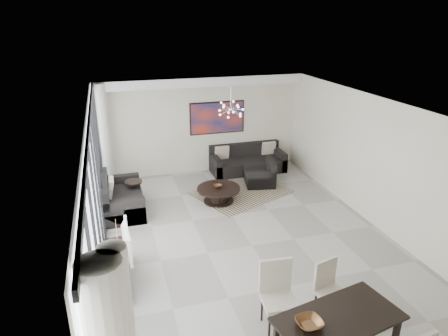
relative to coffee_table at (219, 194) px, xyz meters
name	(u,v)px	position (x,y,z in m)	size (l,w,h in m)	color
room_shell	(276,180)	(0.56, -2.24, 1.23)	(6.00, 9.00, 2.90)	#A8A39B
window_wall	(103,200)	(-2.76, -2.24, 1.25)	(0.37, 8.95, 2.90)	silver
soffit	(202,82)	(0.10, 2.06, 2.55)	(5.98, 0.40, 0.26)	white
painting	(217,118)	(0.60, 2.23, 1.43)	(1.68, 0.04, 0.98)	red
chandelier	(231,109)	(0.40, 0.26, 2.13)	(0.66, 0.66, 0.71)	silver
rug	(241,192)	(0.73, 0.36, -0.21)	(2.34, 1.80, 0.01)	black
coffee_table	(219,194)	(0.00, 0.00, 0.00)	(1.12, 1.12, 0.39)	black
bowl_coffee	(218,186)	(-0.01, 0.04, 0.20)	(0.22, 0.22, 0.07)	brown
sofa_main	(247,163)	(1.44, 1.83, 0.05)	(2.24, 0.92, 0.82)	black
loveseat	(120,200)	(-2.46, 0.19, 0.08)	(0.98, 1.75, 0.87)	black
armchair	(261,176)	(1.46, 0.74, 0.02)	(0.95, 0.98, 0.71)	black
side_table	(134,188)	(-2.09, 0.54, 0.19)	(0.44, 0.44, 0.61)	black
tv_console	(117,269)	(-2.66, -2.64, 0.02)	(0.43, 1.53, 0.48)	black
television	(123,241)	(-2.50, -2.57, 0.53)	(0.96, 0.13, 0.55)	gray
dining_table	(338,322)	(0.19, -5.32, 0.42)	(1.87, 1.18, 0.73)	black
dining_chair_nw	(277,289)	(-0.33, -4.44, 0.42)	(0.55, 0.55, 1.10)	beige
dining_chair_ne	(329,285)	(0.55, -4.48, 0.33)	(0.54, 0.54, 0.97)	beige
bowl_dining	(309,323)	(-0.27, -5.35, 0.55)	(0.35, 0.35, 0.09)	brown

